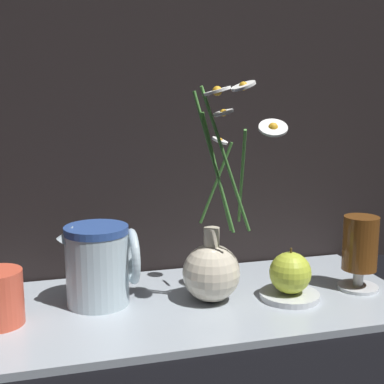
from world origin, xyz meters
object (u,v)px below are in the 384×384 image
Objects in this scene: tea_glass at (360,247)px; orange_fruit at (290,273)px; vase_with_flowers at (213,264)px; ceramic_pitcher at (99,261)px.

tea_glass reaches higher than orange_fruit.
vase_with_flowers is 2.55× the size of ceramic_pitcher.
ceramic_pitcher is at bearing 168.31° from orange_fruit.
tea_glass is 0.14m from orange_fruit.
ceramic_pitcher is at bearing 172.96° from tea_glass.
ceramic_pitcher is 0.32m from orange_fruit.
orange_fruit is (-0.14, -0.01, -0.03)m from tea_glass.
vase_with_flowers reaches higher than orange_fruit.
orange_fruit is (0.13, -0.02, -0.02)m from vase_with_flowers.
vase_with_flowers is 2.74× the size of tea_glass.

